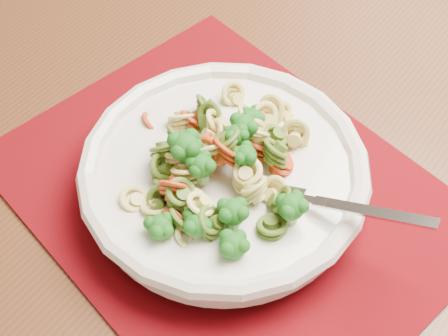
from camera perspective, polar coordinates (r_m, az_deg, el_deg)
The scene contains 5 objects.
dining_table at distance 0.75m, azimuth 6.04°, elevation -2.50°, with size 1.48×1.06×0.69m.
placemat at distance 0.63m, azimuth 0.43°, elevation -2.40°, with size 0.44×0.34×0.00m, color #5D0408.
pasta_bowl at distance 0.60m, azimuth 0.00°, elevation -0.50°, with size 0.28×0.28×0.05m.
pasta_broccoli_heap at distance 0.59m, azimuth 0.00°, elevation 0.35°, with size 0.24×0.24×0.06m, color #DFD06E, non-canonical shape.
fork at distance 0.57m, azimuth 6.01°, elevation -2.56°, with size 0.19×0.02×0.01m, color silver, non-canonical shape.
Camera 1 is at (0.04, -1.13, 1.21)m, focal length 50.00 mm.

